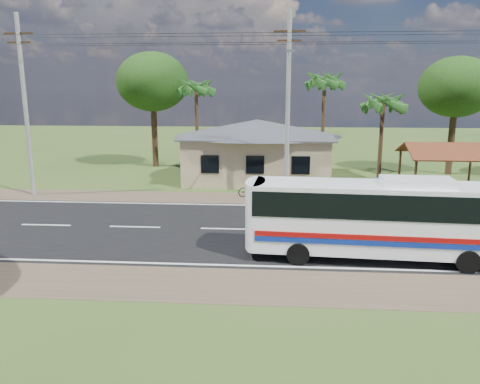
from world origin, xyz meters
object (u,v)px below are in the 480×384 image
Objects in this scene: coach_bus at (391,214)px; waiting_shed at (446,152)px; motorcycle at (252,189)px; person at (377,191)px.

waiting_shed is at bearing 66.42° from coach_bus.
motorcycle is 7.48m from person.
waiting_shed is 3.28× the size of person.
waiting_shed is 5.85m from person.
waiting_shed is at bearing -168.52° from person.
coach_bus is 12.22m from motorcycle.
person is at bearing -149.29° from waiting_shed.
coach_bus is 6.03× the size of motorcycle.
motorcycle is (-5.91, 10.60, -1.43)m from coach_bus.
waiting_shed is 0.48× the size of coach_bus.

